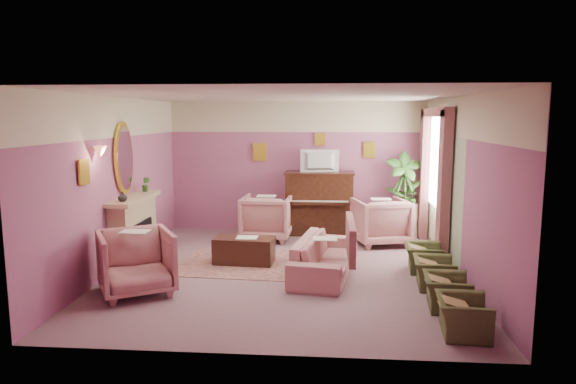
# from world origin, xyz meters

# --- Properties ---
(floor) EXTENTS (5.50, 6.00, 0.01)m
(floor) POSITION_xyz_m (0.00, 0.00, 0.00)
(floor) COLOR gray
(floor) RESTS_ON ground
(ceiling) EXTENTS (5.50, 6.00, 0.01)m
(ceiling) POSITION_xyz_m (0.00, 0.00, 2.80)
(ceiling) COLOR beige
(ceiling) RESTS_ON wall_back
(wall_back) EXTENTS (5.50, 0.02, 2.80)m
(wall_back) POSITION_xyz_m (0.00, 3.00, 1.40)
(wall_back) COLOR #86517B
(wall_back) RESTS_ON floor
(wall_front) EXTENTS (5.50, 0.02, 2.80)m
(wall_front) POSITION_xyz_m (0.00, -3.00, 1.40)
(wall_front) COLOR #86517B
(wall_front) RESTS_ON floor
(wall_left) EXTENTS (0.02, 6.00, 2.80)m
(wall_left) POSITION_xyz_m (-2.75, 0.00, 1.40)
(wall_left) COLOR #86517B
(wall_left) RESTS_ON floor
(wall_right) EXTENTS (0.02, 6.00, 2.80)m
(wall_right) POSITION_xyz_m (2.75, 0.00, 1.40)
(wall_right) COLOR #86517B
(wall_right) RESTS_ON floor
(picture_rail_band) EXTENTS (5.50, 0.01, 0.65)m
(picture_rail_band) POSITION_xyz_m (0.00, 2.99, 2.47)
(picture_rail_band) COLOR beige
(picture_rail_band) RESTS_ON wall_back
(stripe_panel) EXTENTS (0.01, 3.00, 2.15)m
(stripe_panel) POSITION_xyz_m (2.73, 1.30, 1.07)
(stripe_panel) COLOR #A4B38F
(stripe_panel) RESTS_ON wall_right
(fireplace_surround) EXTENTS (0.30, 1.40, 1.10)m
(fireplace_surround) POSITION_xyz_m (-2.59, 0.20, 0.55)
(fireplace_surround) COLOR tan
(fireplace_surround) RESTS_ON floor
(fireplace_inset) EXTENTS (0.18, 0.72, 0.68)m
(fireplace_inset) POSITION_xyz_m (-2.49, 0.20, 0.40)
(fireplace_inset) COLOR black
(fireplace_inset) RESTS_ON floor
(fire_ember) EXTENTS (0.06, 0.54, 0.10)m
(fire_ember) POSITION_xyz_m (-2.45, 0.20, 0.22)
(fire_ember) COLOR #FF472D
(fire_ember) RESTS_ON floor
(mantel_shelf) EXTENTS (0.40, 1.55, 0.07)m
(mantel_shelf) POSITION_xyz_m (-2.56, 0.20, 1.12)
(mantel_shelf) COLOR tan
(mantel_shelf) RESTS_ON fireplace_surround
(hearth) EXTENTS (0.55, 1.50, 0.02)m
(hearth) POSITION_xyz_m (-2.39, 0.20, 0.01)
(hearth) COLOR tan
(hearth) RESTS_ON floor
(mirror_frame) EXTENTS (0.04, 0.72, 1.20)m
(mirror_frame) POSITION_xyz_m (-2.70, 0.20, 1.80)
(mirror_frame) COLOR yellow
(mirror_frame) RESTS_ON wall_left
(mirror_glass) EXTENTS (0.01, 0.60, 1.06)m
(mirror_glass) POSITION_xyz_m (-2.67, 0.20, 1.80)
(mirror_glass) COLOR silver
(mirror_glass) RESTS_ON wall_left
(sconce_shade) EXTENTS (0.20, 0.20, 0.16)m
(sconce_shade) POSITION_xyz_m (-2.62, -0.85, 1.98)
(sconce_shade) COLOR #FF9271
(sconce_shade) RESTS_ON wall_left
(piano) EXTENTS (1.40, 0.60, 1.30)m
(piano) POSITION_xyz_m (0.50, 2.68, 0.65)
(piano) COLOR black
(piano) RESTS_ON floor
(piano_keyshelf) EXTENTS (1.30, 0.12, 0.06)m
(piano_keyshelf) POSITION_xyz_m (0.50, 2.33, 0.72)
(piano_keyshelf) COLOR black
(piano_keyshelf) RESTS_ON piano
(piano_keys) EXTENTS (1.20, 0.08, 0.02)m
(piano_keys) POSITION_xyz_m (0.50, 2.33, 0.76)
(piano_keys) COLOR silver
(piano_keys) RESTS_ON piano
(piano_top) EXTENTS (1.45, 0.65, 0.04)m
(piano_top) POSITION_xyz_m (0.50, 2.68, 1.31)
(piano_top) COLOR black
(piano_top) RESTS_ON piano
(television) EXTENTS (0.80, 0.12, 0.48)m
(television) POSITION_xyz_m (0.50, 2.63, 1.60)
(television) COLOR black
(television) RESTS_ON piano
(print_back_left) EXTENTS (0.30, 0.03, 0.38)m
(print_back_left) POSITION_xyz_m (-0.80, 2.96, 1.72)
(print_back_left) COLOR yellow
(print_back_left) RESTS_ON wall_back
(print_back_right) EXTENTS (0.26, 0.03, 0.34)m
(print_back_right) POSITION_xyz_m (1.55, 2.96, 1.78)
(print_back_right) COLOR yellow
(print_back_right) RESTS_ON wall_back
(print_back_mid) EXTENTS (0.22, 0.03, 0.26)m
(print_back_mid) POSITION_xyz_m (0.50, 2.96, 2.00)
(print_back_mid) COLOR yellow
(print_back_mid) RESTS_ON wall_back
(print_left_wall) EXTENTS (0.03, 0.28, 0.36)m
(print_left_wall) POSITION_xyz_m (-2.71, -1.20, 1.72)
(print_left_wall) COLOR yellow
(print_left_wall) RESTS_ON wall_left
(window_blind) EXTENTS (0.03, 1.40, 1.80)m
(window_blind) POSITION_xyz_m (2.70, 1.55, 1.70)
(window_blind) COLOR silver
(window_blind) RESTS_ON wall_right
(curtain_left) EXTENTS (0.16, 0.34, 2.60)m
(curtain_left) POSITION_xyz_m (2.62, 0.63, 1.30)
(curtain_left) COLOR #854B4E
(curtain_left) RESTS_ON floor
(curtain_right) EXTENTS (0.16, 0.34, 2.60)m
(curtain_right) POSITION_xyz_m (2.62, 2.47, 1.30)
(curtain_right) COLOR #854B4E
(curtain_right) RESTS_ON floor
(pelmet) EXTENTS (0.16, 2.20, 0.16)m
(pelmet) POSITION_xyz_m (2.62, 1.55, 2.56)
(pelmet) COLOR #854B4E
(pelmet) RESTS_ON wall_right
(mantel_plant) EXTENTS (0.16, 0.16, 0.28)m
(mantel_plant) POSITION_xyz_m (-2.55, 0.75, 1.29)
(mantel_plant) COLOR #336924
(mantel_plant) RESTS_ON mantel_shelf
(mantel_vase) EXTENTS (0.16, 0.16, 0.16)m
(mantel_vase) POSITION_xyz_m (-2.55, -0.30, 1.23)
(mantel_vase) COLOR beige
(mantel_vase) RESTS_ON mantel_shelf
(area_rug) EXTENTS (2.61, 1.96, 0.01)m
(area_rug) POSITION_xyz_m (-0.58, 0.34, 0.01)
(area_rug) COLOR #935E57
(area_rug) RESTS_ON floor
(coffee_table) EXTENTS (1.04, 0.58, 0.45)m
(coffee_table) POSITION_xyz_m (-0.73, 0.34, 0.23)
(coffee_table) COLOR #331A11
(coffee_table) RESTS_ON floor
(table_paper) EXTENTS (0.35, 0.28, 0.01)m
(table_paper) POSITION_xyz_m (-0.68, 0.34, 0.46)
(table_paper) COLOR silver
(table_paper) RESTS_ON coffee_table
(sofa) EXTENTS (0.68, 2.03, 0.82)m
(sofa) POSITION_xyz_m (0.64, -0.17, 0.41)
(sofa) COLOR tan
(sofa) RESTS_ON floor
(sofa_throw) EXTENTS (0.10, 1.54, 0.56)m
(sofa_throw) POSITION_xyz_m (1.04, -0.17, 0.60)
(sofa_throw) COLOR #854B4E
(sofa_throw) RESTS_ON sofa
(floral_armchair_left) EXTENTS (0.96, 0.96, 1.00)m
(floral_armchair_left) POSITION_xyz_m (-0.55, 2.09, 0.50)
(floral_armchair_left) COLOR tan
(floral_armchair_left) RESTS_ON floor
(floral_armchair_right) EXTENTS (0.96, 0.96, 1.00)m
(floral_armchair_right) POSITION_xyz_m (1.71, 1.88, 0.50)
(floral_armchair_right) COLOR tan
(floral_armchair_right) RESTS_ON floor
(floral_armchair_front) EXTENTS (0.96, 0.96, 1.00)m
(floral_armchair_front) POSITION_xyz_m (-2.00, -1.25, 0.50)
(floral_armchair_front) COLOR tan
(floral_armchair_front) RESTS_ON floor
(olive_chair_a) EXTENTS (0.47, 0.67, 0.58)m
(olive_chair_a) POSITION_xyz_m (2.24, -2.31, 0.29)
(olive_chair_a) COLOR #485229
(olive_chair_a) RESTS_ON floor
(olive_chair_b) EXTENTS (0.47, 0.67, 0.58)m
(olive_chair_b) POSITION_xyz_m (2.24, -1.49, 0.29)
(olive_chair_b) COLOR #485229
(olive_chair_b) RESTS_ON floor
(olive_chair_c) EXTENTS (0.47, 0.67, 0.58)m
(olive_chair_c) POSITION_xyz_m (2.24, -0.67, 0.29)
(olive_chair_c) COLOR #485229
(olive_chair_c) RESTS_ON floor
(olive_chair_d) EXTENTS (0.47, 0.67, 0.58)m
(olive_chair_d) POSITION_xyz_m (2.24, 0.15, 0.29)
(olive_chair_d) COLOR #485229
(olive_chair_d) RESTS_ON floor
(side_table) EXTENTS (0.52, 0.52, 0.70)m
(side_table) POSITION_xyz_m (2.30, 2.60, 0.35)
(side_table) COLOR silver
(side_table) RESTS_ON floor
(side_plant_big) EXTENTS (0.30, 0.30, 0.34)m
(side_plant_big) POSITION_xyz_m (2.30, 2.60, 0.87)
(side_plant_big) COLOR #336924
(side_plant_big) RESTS_ON side_table
(side_plant_small) EXTENTS (0.16, 0.16, 0.28)m
(side_plant_small) POSITION_xyz_m (2.42, 2.50, 0.84)
(side_plant_small) COLOR #336924
(side_plant_small) RESTS_ON side_table
(palm_pot) EXTENTS (0.34, 0.34, 0.34)m
(palm_pot) POSITION_xyz_m (2.23, 2.49, 0.17)
(palm_pot) COLOR brown
(palm_pot) RESTS_ON floor
(palm_plant) EXTENTS (0.76, 0.76, 1.44)m
(palm_plant) POSITION_xyz_m (2.23, 2.49, 1.06)
(palm_plant) COLOR #336924
(palm_plant) RESTS_ON palm_pot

